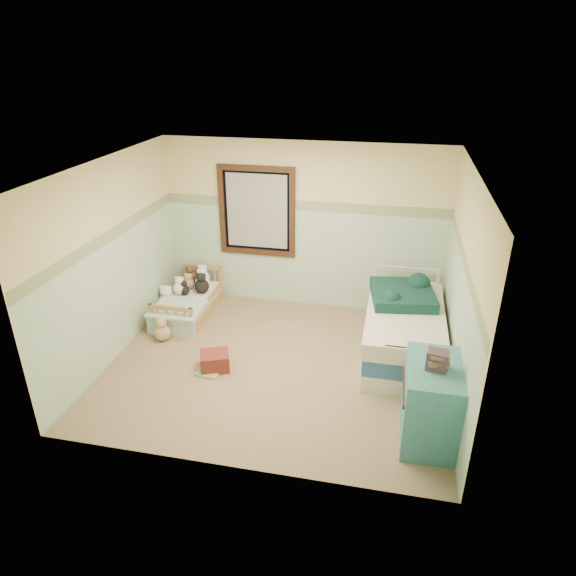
% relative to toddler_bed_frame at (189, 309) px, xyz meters
% --- Properties ---
extents(floor, '(4.20, 3.60, 0.02)m').
position_rel_toddler_bed_frame_xyz_m(floor, '(1.59, -1.05, -0.09)').
color(floor, brown).
rests_on(floor, ground).
extents(ceiling, '(4.20, 3.60, 0.02)m').
position_rel_toddler_bed_frame_xyz_m(ceiling, '(1.59, -1.05, 2.43)').
color(ceiling, white).
rests_on(ceiling, wall_back).
extents(wall_back, '(4.20, 0.04, 2.50)m').
position_rel_toddler_bed_frame_xyz_m(wall_back, '(1.59, 0.75, 1.17)').
color(wall_back, beige).
rests_on(wall_back, floor).
extents(wall_front, '(4.20, 0.04, 2.50)m').
position_rel_toddler_bed_frame_xyz_m(wall_front, '(1.59, -2.85, 1.17)').
color(wall_front, beige).
rests_on(wall_front, floor).
extents(wall_left, '(0.04, 3.60, 2.50)m').
position_rel_toddler_bed_frame_xyz_m(wall_left, '(-0.51, -1.05, 1.17)').
color(wall_left, beige).
rests_on(wall_left, floor).
extents(wall_right, '(0.04, 3.60, 2.50)m').
position_rel_toddler_bed_frame_xyz_m(wall_right, '(3.69, -1.05, 1.17)').
color(wall_right, beige).
rests_on(wall_right, floor).
extents(wainscot_mint, '(4.20, 0.01, 1.50)m').
position_rel_toddler_bed_frame_xyz_m(wainscot_mint, '(1.59, 0.74, 0.67)').
color(wainscot_mint, '#A7CBB0').
rests_on(wainscot_mint, floor).
extents(border_strip, '(4.20, 0.01, 0.15)m').
position_rel_toddler_bed_frame_xyz_m(border_strip, '(1.59, 0.74, 1.49)').
color(border_strip, '#3E5E41').
rests_on(border_strip, wall_back).
extents(window_frame, '(1.16, 0.06, 1.36)m').
position_rel_toddler_bed_frame_xyz_m(window_frame, '(0.89, 0.71, 1.37)').
color(window_frame, black).
rests_on(window_frame, wall_back).
extents(window_blinds, '(0.92, 0.01, 1.12)m').
position_rel_toddler_bed_frame_xyz_m(window_blinds, '(0.89, 0.72, 1.37)').
color(window_blinds, beige).
rests_on(window_blinds, window_frame).
extents(toddler_bed_frame, '(0.65, 1.30, 0.17)m').
position_rel_toddler_bed_frame_xyz_m(toddler_bed_frame, '(0.00, 0.00, 0.00)').
color(toddler_bed_frame, olive).
rests_on(toddler_bed_frame, floor).
extents(toddler_mattress, '(0.60, 1.25, 0.12)m').
position_rel_toddler_bed_frame_xyz_m(toddler_mattress, '(0.00, 0.00, 0.14)').
color(toddler_mattress, white).
rests_on(toddler_mattress, toddler_bed_frame).
extents(patchwork_quilt, '(0.71, 0.65, 0.03)m').
position_rel_toddler_bed_frame_xyz_m(patchwork_quilt, '(0.00, -0.41, 0.22)').
color(patchwork_quilt, '#699DD4').
rests_on(patchwork_quilt, toddler_mattress).
extents(plush_bed_brown, '(0.19, 0.19, 0.19)m').
position_rel_toddler_bed_frame_xyz_m(plush_bed_brown, '(-0.15, 0.50, 0.30)').
color(plush_bed_brown, brown).
rests_on(plush_bed_brown, toddler_mattress).
extents(plush_bed_white, '(0.21, 0.21, 0.21)m').
position_rel_toddler_bed_frame_xyz_m(plush_bed_white, '(0.05, 0.50, 0.31)').
color(plush_bed_white, white).
rests_on(plush_bed_white, toddler_mattress).
extents(plush_bed_tan, '(0.17, 0.17, 0.17)m').
position_rel_toddler_bed_frame_xyz_m(plush_bed_tan, '(-0.10, 0.28, 0.29)').
color(plush_bed_tan, tan).
rests_on(plush_bed_tan, toddler_mattress).
extents(plush_bed_dark, '(0.17, 0.17, 0.17)m').
position_rel_toddler_bed_frame_xyz_m(plush_bed_dark, '(0.13, 0.28, 0.29)').
color(plush_bed_dark, black).
rests_on(plush_bed_dark, toddler_mattress).
extents(plush_floor_cream, '(0.29, 0.29, 0.29)m').
position_rel_toddler_bed_frame_xyz_m(plush_floor_cream, '(-0.36, 0.02, 0.06)').
color(plush_floor_cream, white).
rests_on(plush_floor_cream, floor).
extents(plush_floor_tan, '(0.23, 0.23, 0.23)m').
position_rel_toddler_bed_frame_xyz_m(plush_floor_tan, '(-0.08, -0.79, 0.03)').
color(plush_floor_tan, tan).
rests_on(plush_floor_tan, floor).
extents(twin_bed_frame, '(0.92, 1.85, 0.22)m').
position_rel_toddler_bed_frame_xyz_m(twin_bed_frame, '(3.14, -0.49, 0.03)').
color(twin_bed_frame, silver).
rests_on(twin_bed_frame, floor).
extents(twin_boxspring, '(0.92, 1.85, 0.22)m').
position_rel_toddler_bed_frame_xyz_m(twin_boxspring, '(3.14, -0.49, 0.25)').
color(twin_boxspring, navy).
rests_on(twin_boxspring, twin_bed_frame).
extents(twin_mattress, '(0.96, 1.89, 0.22)m').
position_rel_toddler_bed_frame_xyz_m(twin_mattress, '(3.14, -0.49, 0.47)').
color(twin_mattress, silver).
rests_on(twin_mattress, twin_boxspring).
extents(teal_blanket, '(0.90, 0.94, 0.14)m').
position_rel_toddler_bed_frame_xyz_m(teal_blanket, '(3.09, -0.19, 0.65)').
color(teal_blanket, '#0E302C').
rests_on(teal_blanket, twin_mattress).
extents(dresser, '(0.54, 0.86, 0.86)m').
position_rel_toddler_bed_frame_xyz_m(dresser, '(3.41, -2.01, 0.35)').
color(dresser, '#377678').
rests_on(dresser, floor).
extents(book_stack, '(0.22, 0.19, 0.20)m').
position_rel_toddler_bed_frame_xyz_m(book_stack, '(3.41, -2.05, 0.87)').
color(book_stack, brown).
rests_on(book_stack, dresser).
extents(red_pillow, '(0.44, 0.42, 0.22)m').
position_rel_toddler_bed_frame_xyz_m(red_pillow, '(0.86, -1.29, 0.03)').
color(red_pillow, '#A52517').
rests_on(red_pillow, floor).
extents(floor_book, '(0.31, 0.25, 0.03)m').
position_rel_toddler_bed_frame_xyz_m(floor_book, '(0.81, -1.41, -0.07)').
color(floor_book, '#F0E74E').
rests_on(floor_book, floor).
extents(extra_plush_0, '(0.15, 0.15, 0.15)m').
position_rel_toddler_bed_frame_xyz_m(extra_plush_0, '(-0.17, 0.17, 0.28)').
color(extra_plush_0, white).
rests_on(extra_plush_0, toddler_mattress).
extents(extra_plush_1, '(0.16, 0.16, 0.16)m').
position_rel_toddler_bed_frame_xyz_m(extra_plush_1, '(-0.08, 0.06, 0.28)').
color(extra_plush_1, black).
rests_on(extra_plush_1, toddler_mattress).
extents(extra_plush_2, '(0.20, 0.20, 0.20)m').
position_rel_toddler_bed_frame_xyz_m(extra_plush_2, '(-0.15, 0.07, 0.30)').
color(extra_plush_2, white).
rests_on(extra_plush_2, toddler_mattress).
extents(extra_plush_3, '(0.22, 0.22, 0.22)m').
position_rel_toddler_bed_frame_xyz_m(extra_plush_3, '(0.15, 0.19, 0.31)').
color(extra_plush_3, black).
rests_on(extra_plush_3, toddler_mattress).
extents(extra_plush_4, '(0.22, 0.22, 0.22)m').
position_rel_toddler_bed_frame_xyz_m(extra_plush_4, '(0.11, 0.31, 0.31)').
color(extra_plush_4, white).
rests_on(extra_plush_4, toddler_mattress).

